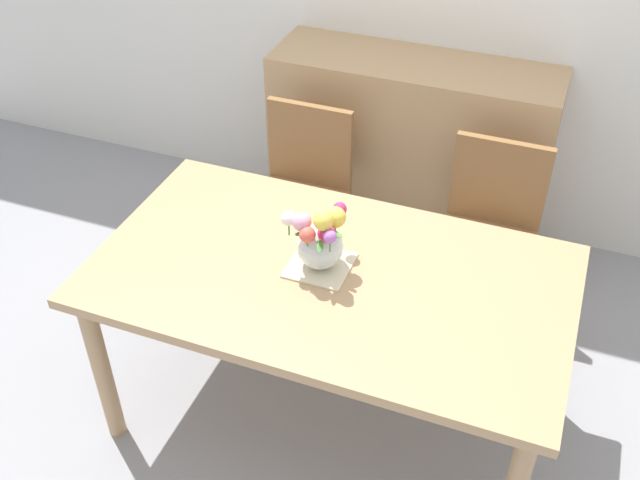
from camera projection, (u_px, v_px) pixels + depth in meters
The scene contains 7 objects.
ground_plane at pixel (329, 411), 3.12m from camera, with size 12.00×12.00×0.00m, color #939399.
dining_table at pixel (330, 290), 2.69m from camera, with size 1.72×0.97×0.78m.
chair_left at pixel (302, 186), 3.53m from camera, with size 0.42×0.42×0.90m.
chair_right at pixel (489, 226), 3.27m from camera, with size 0.42×0.42×0.90m.
dresser at pixel (409, 153), 3.80m from camera, with size 1.40×0.47×1.00m.
placemat at pixel (320, 265), 2.66m from camera, with size 0.22×0.22×0.01m, color beige.
flower_vase at pixel (320, 240), 2.57m from camera, with size 0.22×0.27×0.28m.
Camera 1 is at (0.68, -1.88, 2.50)m, focal length 41.32 mm.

